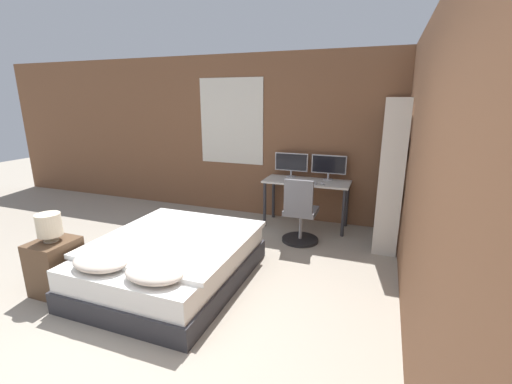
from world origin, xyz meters
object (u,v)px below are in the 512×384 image
Objects in this scene: desk at (306,187)px; monitor_right at (329,166)px; monitor_left at (291,163)px; bookshelf at (392,167)px; bedside_lamp at (49,225)px; computer_mouse at (323,184)px; nightstand at (56,266)px; bed at (172,261)px; keyboard at (304,183)px; office_chair at (300,217)px.

monitor_right reaches higher than desk.
monitor_left is 0.27× the size of bookshelf.
bedside_lamp is 4.22× the size of computer_mouse.
nightstand is 1.06× the size of monitor_left.
nightstand is at bearing -149.72° from bed.
monitor_left is at bearing 130.83° from keyboard.
bookshelf is at bearing -29.80° from monitor_right.
desk is 2.46× the size of monitor_left.
computer_mouse is at bearing 48.90° from nightstand.
bedside_lamp is at bearing -149.72° from bed.
monitor_left and monitor_right have the same top height.
keyboard is 0.19× the size of bookshelf.
bookshelf reaches higher than computer_mouse.
office_chair reaches higher than computer_mouse.
monitor_left is 1.10m from office_chair.
desk is at bearing 164.24° from bookshelf.
bed is at bearing -124.76° from office_chair.
monitor_left reaches higher than bed.
nightstand is 0.43× the size of desk.
office_chair is at bearing -163.64° from bookshelf.
keyboard is at bearing -90.00° from desk.
bed is 2.48m from computer_mouse.
monitor_left is at bearing 113.44° from office_chair.
monitor_right is at bearing 61.31° from bed.
bookshelf is (3.23, 2.48, 0.36)m from bedside_lamp.
bookshelf is (1.20, -0.17, 0.35)m from keyboard.
nightstand is 3.86m from monitor_right.
monitor_left is (1.73, 3.00, 0.69)m from nightstand.
monitor_right is (0.30, 0.18, 0.34)m from desk.
keyboard is at bearing 97.55° from office_chair.
nightstand is at bearing -131.10° from computer_mouse.
nightstand is at bearing -127.91° from monitor_right.
monitor_right is 1.04m from bookshelf.
computer_mouse is at bearing 57.83° from bed.
bed is 3.56× the size of monitor_left.
nightstand is at bearing -120.02° from monitor_left.
desk is 1.33m from bookshelf.
computer_mouse is (0.28, -0.17, 0.13)m from desk.
nightstand is at bearing -142.46° from bookshelf.
bedside_lamp is 4.09m from bookshelf.
nightstand is at bearing -127.51° from keyboard.
monitor_right is (2.33, 3.00, 0.23)m from bedside_lamp.
nightstand is 0.60× the size of office_chair.
bookshelf reaches higher than bedside_lamp.
bedside_lamp is 3.47m from monitor_left.
bedside_lamp is at bearing 180.00° from nightstand.
office_chair is at bearing 45.70° from bedside_lamp.
nightstand is 3.55m from computer_mouse.
monitor_right is at bearing 74.49° from office_chair.
bedside_lamp reaches higher than nightstand.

